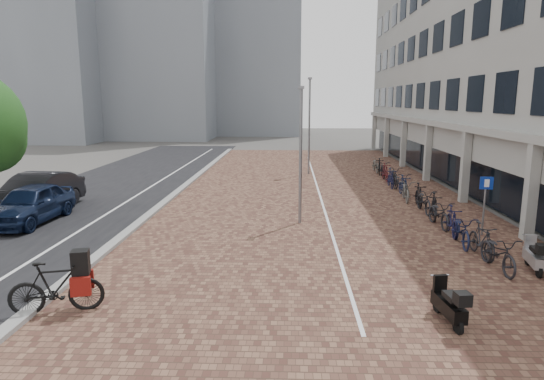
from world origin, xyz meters
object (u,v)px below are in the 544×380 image
(hero_bike, at_px, (56,286))
(scooter_front, at_px, (535,255))
(car_navy, at_px, (30,204))
(parking_sign, at_px, (485,197))
(car_dark, at_px, (36,193))
(scooter_mid, at_px, (449,303))

(hero_bike, relative_size, scooter_front, 1.51)
(car_navy, relative_size, parking_sign, 2.10)
(car_dark, height_order, scooter_front, car_dark)
(scooter_mid, bearing_deg, hero_bike, 171.94)
(scooter_front, relative_size, parking_sign, 0.66)
(car_dark, bearing_deg, parking_sign, -4.56)
(car_dark, xyz_separation_m, hero_bike, (5.60, -9.47, -0.19))
(car_dark, distance_m, scooter_mid, 17.15)
(hero_bike, distance_m, parking_sign, 13.71)
(car_dark, height_order, hero_bike, car_dark)
(scooter_front, distance_m, parking_sign, 3.66)
(scooter_front, bearing_deg, car_navy, 175.38)
(car_navy, xyz_separation_m, hero_bike, (4.90, -7.73, -0.12))
(car_navy, bearing_deg, scooter_front, -13.35)
(car_navy, distance_m, parking_sign, 16.95)
(car_dark, bearing_deg, car_navy, -63.19)
(hero_bike, relative_size, scooter_mid, 1.55)
(hero_bike, xyz_separation_m, scooter_front, (12.00, 3.04, -0.16))
(scooter_mid, bearing_deg, car_navy, 142.70)
(hero_bike, height_order, scooter_mid, hero_bike)
(scooter_mid, xyz_separation_m, parking_sign, (3.41, 6.76, 0.92))
(scooter_front, distance_m, scooter_mid, 4.68)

